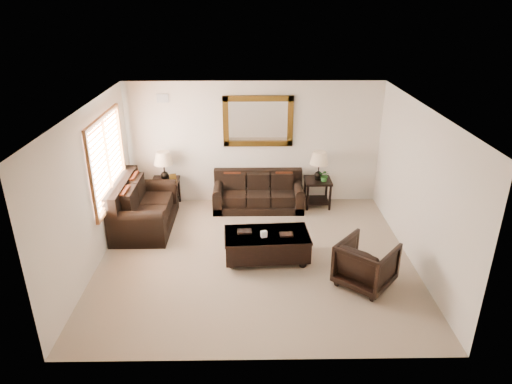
{
  "coord_description": "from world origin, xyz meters",
  "views": [
    {
      "loc": [
        -0.1,
        -7.04,
        4.35
      ],
      "look_at": [
        0.02,
        0.6,
        1.02
      ],
      "focal_mm": 32.0,
      "sensor_mm": 36.0,
      "label": 1
    }
  ],
  "objects_px": {
    "end_table_right": "(319,171)",
    "coffee_table": "(267,243)",
    "loveseat": "(142,210)",
    "sofa": "(258,195)",
    "armchair": "(366,262)",
    "end_table_left": "(164,171)"
  },
  "relations": [
    {
      "from": "end_table_right",
      "to": "coffee_table",
      "type": "relative_size",
      "value": 0.82
    },
    {
      "from": "loveseat",
      "to": "coffee_table",
      "type": "relative_size",
      "value": 1.17
    },
    {
      "from": "coffee_table",
      "to": "loveseat",
      "type": "bearing_deg",
      "value": 149.53
    },
    {
      "from": "loveseat",
      "to": "end_table_right",
      "type": "xyz_separation_m",
      "value": [
        3.66,
        0.96,
        0.45
      ]
    },
    {
      "from": "end_table_right",
      "to": "armchair",
      "type": "xyz_separation_m",
      "value": [
        0.36,
        -3.01,
        -0.4
      ]
    },
    {
      "from": "loveseat",
      "to": "armchair",
      "type": "distance_m",
      "value": 4.52
    },
    {
      "from": "sofa",
      "to": "coffee_table",
      "type": "height_order",
      "value": "sofa"
    },
    {
      "from": "armchair",
      "to": "coffee_table",
      "type": "bearing_deg",
      "value": 14.05
    },
    {
      "from": "end_table_left",
      "to": "end_table_right",
      "type": "relative_size",
      "value": 1.02
    },
    {
      "from": "coffee_table",
      "to": "armchair",
      "type": "height_order",
      "value": "armchair"
    },
    {
      "from": "sofa",
      "to": "coffee_table",
      "type": "bearing_deg",
      "value": -87.16
    },
    {
      "from": "end_table_right",
      "to": "end_table_left",
      "type": "bearing_deg",
      "value": -179.9
    },
    {
      "from": "end_table_left",
      "to": "end_table_right",
      "type": "bearing_deg",
      "value": 0.1
    },
    {
      "from": "end_table_left",
      "to": "coffee_table",
      "type": "distance_m",
      "value": 3.12
    },
    {
      "from": "end_table_left",
      "to": "coffee_table",
      "type": "bearing_deg",
      "value": -46.08
    },
    {
      "from": "sofa",
      "to": "loveseat",
      "type": "xyz_separation_m",
      "value": [
        -2.36,
        -0.9,
        0.08
      ]
    },
    {
      "from": "sofa",
      "to": "end_table_right",
      "type": "height_order",
      "value": "end_table_right"
    },
    {
      "from": "end_table_left",
      "to": "coffee_table",
      "type": "xyz_separation_m",
      "value": [
        2.13,
        -2.21,
        -0.52
      ]
    },
    {
      "from": "end_table_right",
      "to": "armchair",
      "type": "bearing_deg",
      "value": -83.17
    },
    {
      "from": "coffee_table",
      "to": "end_table_right",
      "type": "bearing_deg",
      "value": 58.16
    },
    {
      "from": "armchair",
      "to": "end_table_left",
      "type": "bearing_deg",
      "value": 1.82
    },
    {
      "from": "loveseat",
      "to": "end_table_right",
      "type": "bearing_deg",
      "value": -75.29
    }
  ]
}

